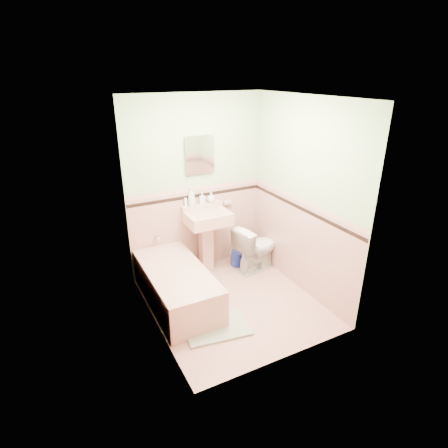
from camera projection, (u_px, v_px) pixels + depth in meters
name	position (u px, v px, depth m)	size (l,w,h in m)	color
floor	(233.00, 302.00, 4.67)	(2.20, 2.20, 0.00)	#D4988B
ceiling	(235.00, 97.00, 3.70)	(2.20, 2.20, 0.00)	white
wall_back	(196.00, 187.00, 5.09)	(2.50, 2.50, 0.00)	beige
wall_front	(292.00, 250.00, 3.29)	(2.50, 2.50, 0.00)	beige
wall_left	(149.00, 227.00, 3.77)	(2.50, 2.50, 0.00)	beige
wall_right	(303.00, 199.00, 4.61)	(2.50, 2.50, 0.00)	beige
wainscot_back	(198.00, 229.00, 5.33)	(2.00, 2.00, 0.00)	#D79D90
wainscot_front	(287.00, 309.00, 3.55)	(2.00, 2.00, 0.00)	#D79D90
wainscot_left	(155.00, 281.00, 4.02)	(2.20, 2.20, 0.00)	#D79D90
wainscot_right	(298.00, 245.00, 4.86)	(2.20, 2.20, 0.00)	#D79D90
accent_back	(197.00, 196.00, 5.12)	(2.00, 2.00, 0.00)	black
accent_front	(290.00, 262.00, 3.35)	(2.00, 2.00, 0.00)	black
accent_left	(152.00, 238.00, 3.82)	(2.20, 2.20, 0.00)	black
accent_right	(301.00, 208.00, 4.65)	(2.20, 2.20, 0.00)	black
cap_back	(197.00, 189.00, 5.09)	(2.00, 2.00, 0.00)	#D4928A
cap_front	(291.00, 252.00, 3.31)	(2.00, 2.00, 0.00)	#D4928A
cap_left	(151.00, 230.00, 3.79)	(2.20, 2.20, 0.00)	#D4928A
cap_right	(302.00, 201.00, 4.61)	(2.20, 2.20, 0.00)	#D4928A
bathtub	(177.00, 287.00, 4.59)	(0.70, 1.50, 0.45)	tan
tub_faucet	(157.00, 237.00, 5.02)	(0.04, 0.04, 0.12)	silver
sink	(208.00, 243.00, 5.22)	(0.60, 0.49, 0.94)	tan
sink_faucet	(203.00, 208.00, 5.14)	(0.02, 0.02, 0.10)	silver
medicine_cabinet	(200.00, 155.00, 4.91)	(0.39, 0.04, 0.49)	white
soap_dish	(227.00, 202.00, 5.37)	(0.12, 0.07, 0.04)	tan
soap_bottle_left	(191.00, 197.00, 5.04)	(0.10, 0.10, 0.26)	#B2B2B2
soap_bottle_mid	(202.00, 198.00, 5.13)	(0.07, 0.08, 0.16)	#B2B2B2
soap_bottle_right	(211.00, 197.00, 5.19)	(0.11, 0.11, 0.14)	#B2B2B2
tube	(186.00, 202.00, 5.03)	(0.04, 0.04, 0.12)	white
toilet	(256.00, 247.00, 5.34)	(0.39, 0.69, 0.70)	white
bucket	(237.00, 258.00, 5.53)	(0.24, 0.24, 0.24)	navy
bath_mat	(217.00, 328.00, 4.19)	(0.73, 0.49, 0.03)	#919E84
shoe	(213.00, 319.00, 4.26)	(0.16, 0.07, 0.06)	#BF1E59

